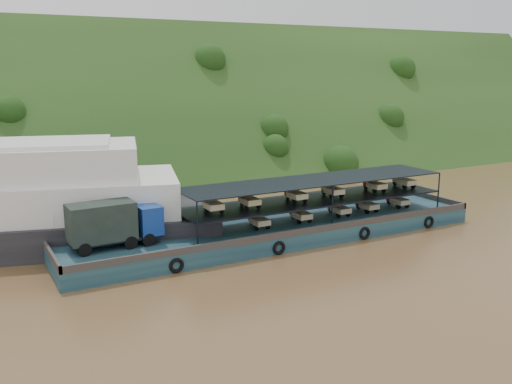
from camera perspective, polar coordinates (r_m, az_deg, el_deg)
ground at (r=47.62m, az=3.85°, el=-4.20°), size 160.00×160.00×0.00m
hillside at (r=79.58m, az=-10.17°, el=2.34°), size 140.00×39.60×39.60m
cargo_barge at (r=45.44m, az=1.16°, el=-3.52°), size 35.00×7.18×4.54m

